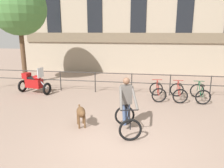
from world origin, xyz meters
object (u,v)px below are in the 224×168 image
Objects in this scene: parked_bicycle_near_lamp at (158,91)px; parked_bicycle_mid_right at (200,93)px; cyclist_with_bike at (127,108)px; dog at (81,113)px; parked_motorcycle at (34,83)px; parked_bicycle_mid_left at (178,92)px.

parked_bicycle_near_lamp is 1.03× the size of parked_bicycle_mid_right.
parked_bicycle_near_lamp is (1.11, 3.54, -0.41)m from cyclist_with_bike.
parked_motorcycle is at bearing 110.90° from dog.
dog is 0.53× the size of parked_motorcycle.
cyclist_with_bike reaches higher than parked_motorcycle.
parked_motorcycle reaches higher than dog.
cyclist_with_bike is at bearing -26.21° from dog.
parked_motorcycle reaches higher than parked_bicycle_near_lamp.
dog is at bearing 43.75° from parked_bicycle_mid_left.
parked_bicycle_mid_right reaches higher than dog.
parked_motorcycle is (-3.52, 3.45, 0.08)m from dog.
parked_motorcycle is (-5.03, 3.49, -0.20)m from cyclist_with_bike.
parked_motorcycle is at bearing -0.38° from parked_bicycle_mid_left.
cyclist_with_bike is at bearing 48.13° from parked_bicycle_mid_right.
parked_bicycle_near_lamp is 0.94m from parked_bicycle_mid_left.
parked_motorcycle is 1.56× the size of parked_bicycle_mid_left.
parked_motorcycle is at bearing -1.29° from parked_bicycle_mid_right.
dog is 0.82× the size of parked_bicycle_mid_right.
cyclist_with_bike is at bearing 59.11° from parked_bicycle_mid_left.
parked_motorcycle is 6.15m from parked_bicycle_near_lamp.
parked_bicycle_mid_left reaches higher than dog.
parked_bicycle_mid_right is at bearing 13.18° from dog.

